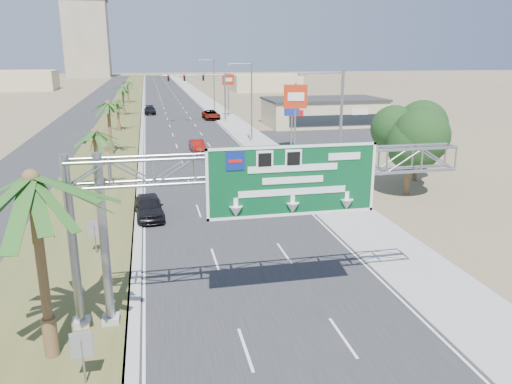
{
  "coord_description": "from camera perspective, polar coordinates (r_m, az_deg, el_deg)",
  "views": [
    {
      "loc": [
        -5.16,
        -9.67,
        11.07
      ],
      "look_at": [
        0.01,
        14.45,
        4.2
      ],
      "focal_mm": 35.0,
      "sensor_mm": 36.0,
      "label": 1
    }
  ],
  "objects": [
    {
      "name": "pole_sign_red_far",
      "position": [
        90.87,
        -3.19,
        12.36
      ],
      "size": [
        2.17,
        1.03,
        7.67
      ],
      "color": "gray",
      "rests_on": "ground"
    },
    {
      "name": "pole_sign_red_near",
      "position": [
        52.15,
        4.53,
        10.36
      ],
      "size": [
        2.42,
        0.71,
        8.2
      ],
      "color": "gray",
      "rests_on": "ground"
    },
    {
      "name": "sign_gantry",
      "position": [
        20.63,
        -0.29,
        1.51
      ],
      "size": [
        16.75,
        1.24,
        7.5
      ],
      "color": "gray",
      "rests_on": "ground"
    },
    {
      "name": "palm_row_f",
      "position": [
        119.91,
        -14.49,
        12.04
      ],
      "size": [
        3.99,
        3.99,
        5.75
      ],
      "color": "brown",
      "rests_on": "ground"
    },
    {
      "name": "pole_sign_blue",
      "position": [
        59.05,
        4.14,
        9.92
      ],
      "size": [
        1.97,
        1.0,
        7.26
      ],
      "color": "gray",
      "rests_on": "ground"
    },
    {
      "name": "median_signback_a",
      "position": [
        18.57,
        -19.26,
        -16.59
      ],
      "size": [
        0.75,
        0.08,
        2.08
      ],
      "color": "gray",
      "rests_on": "ground"
    },
    {
      "name": "sidewalk_right",
      "position": [
        120.95,
        -5.66,
        10.26
      ],
      "size": [
        4.0,
        300.0,
        0.1
      ],
      "primitive_type": "cube",
      "color": "#9E9B93",
      "rests_on": "ground"
    },
    {
      "name": "oak_far",
      "position": [
        46.5,
        18.04,
        5.83
      ],
      "size": [
        3.5,
        3.5,
        5.6
      ],
      "color": "brown",
      "rests_on": "ground"
    },
    {
      "name": "palm_row_e",
      "position": [
        94.95,
        -15.0,
        11.44
      ],
      "size": [
        3.99,
        3.99,
        6.15
      ],
      "color": "brown",
      "rests_on": "ground"
    },
    {
      "name": "palm_row_d",
      "position": [
        76.08,
        -15.57,
        9.99
      ],
      "size": [
        3.99,
        3.99,
        5.45
      ],
      "color": "brown",
      "rests_on": "ground"
    },
    {
      "name": "streetlight_near",
      "position": [
        34.62,
        9.24,
        4.75
      ],
      "size": [
        3.27,
        0.44,
        10.0
      ],
      "color": "gray",
      "rests_on": "ground"
    },
    {
      "name": "palm_row_c",
      "position": [
        58.08,
        -16.58,
        9.59
      ],
      "size": [
        3.99,
        3.99,
        6.75
      ],
      "color": "brown",
      "rests_on": "ground"
    },
    {
      "name": "road",
      "position": [
        120.29,
        -9.75,
        10.07
      ],
      "size": [
        12.0,
        300.0,
        0.02
      ],
      "primitive_type": "cube",
      "color": "#28282B",
      "rests_on": "ground"
    },
    {
      "name": "car_far",
      "position": [
        97.1,
        -12.03,
        9.13
      ],
      "size": [
        2.24,
        5.26,
        1.51
      ],
      "primitive_type": "imported",
      "rotation": [
        0.0,
        0.0,
        0.02
      ],
      "color": "black",
      "rests_on": "ground"
    },
    {
      "name": "car_left_lane",
      "position": [
        35.4,
        -12.14,
        -1.66
      ],
      "size": [
        2.18,
        4.79,
        1.59
      ],
      "primitive_type": "imported",
      "rotation": [
        0.0,
        0.0,
        0.06
      ],
      "color": "black",
      "rests_on": "ground"
    },
    {
      "name": "building_distant_left",
      "position": [
        174.47,
        -25.84,
        11.4
      ],
      "size": [
        24.0,
        14.0,
        6.0
      ],
      "primitive_type": "cube",
      "color": "#CBB989",
      "rests_on": "ground"
    },
    {
      "name": "store_building",
      "position": [
        80.9,
        7.69,
        8.99
      ],
      "size": [
        18.0,
        10.0,
        4.0
      ],
      "primitive_type": "cube",
      "color": "#CBB989",
      "rests_on": "ground"
    },
    {
      "name": "median_signback_b",
      "position": [
        29.48,
        -17.97,
        -4.27
      ],
      "size": [
        0.75,
        0.08,
        2.08
      ],
      "color": "gray",
      "rests_on": "ground"
    },
    {
      "name": "tower_distant",
      "position": [
        261.13,
        -18.77,
        16.19
      ],
      "size": [
        20.0,
        16.0,
        35.0
      ],
      "primitive_type": "cube",
      "color": "gray",
      "rests_on": "ground"
    },
    {
      "name": "median_grass",
      "position": [
        120.27,
        -14.58,
        9.82
      ],
      "size": [
        7.0,
        300.0,
        0.12
      ],
      "primitive_type": "cube",
      "color": "#495224",
      "rests_on": "ground"
    },
    {
      "name": "streetlight_far",
      "position": [
        98.66,
        -4.93,
        11.8
      ],
      "size": [
        3.27,
        0.44,
        10.0
      ],
      "color": "gray",
      "rests_on": "ground"
    },
    {
      "name": "signal_mast",
      "position": [
        82.52,
        -4.97,
        11.19
      ],
      "size": [
        10.28,
        0.71,
        8.0
      ],
      "color": "gray",
      "rests_on": "ground"
    },
    {
      "name": "opposing_road",
      "position": [
        120.76,
        -17.94,
        9.57
      ],
      "size": [
        8.0,
        300.0,
        0.02
      ],
      "primitive_type": "cube",
      "color": "#28282B",
      "rests_on": "ground"
    },
    {
      "name": "palm_row_b",
      "position": [
        42.34,
        -17.97,
        6.43
      ],
      "size": [
        3.99,
        3.99,
        5.95
      ],
      "color": "brown",
      "rests_on": "ground"
    },
    {
      "name": "car_mid_lane",
      "position": [
        58.55,
        -6.7,
        5.24
      ],
      "size": [
        1.78,
        4.27,
        1.37
      ],
      "primitive_type": "imported",
      "rotation": [
        0.0,
        0.0,
        0.08
      ],
      "color": "maroon",
      "rests_on": "ground"
    },
    {
      "name": "streetlight_mid",
      "position": [
        63.23,
        -0.69,
        9.78
      ],
      "size": [
        3.27,
        0.44,
        10.0
      ],
      "color": "gray",
      "rests_on": "ground"
    },
    {
      "name": "oak_near",
      "position": [
        41.49,
        17.24,
        5.8
      ],
      "size": [
        4.5,
        4.5,
        6.8
      ],
      "color": "brown",
      "rests_on": "ground"
    },
    {
      "name": "palm_near",
      "position": [
        18.59,
        -24.33,
        1.3
      ],
      "size": [
        5.7,
        5.7,
        8.35
      ],
      "color": "brown",
      "rests_on": "ground"
    },
    {
      "name": "car_right_lane",
      "position": [
        87.86,
        -5.15,
        8.78
      ],
      "size": [
        2.85,
        5.75,
        1.57
      ],
      "primitive_type": "imported",
      "rotation": [
        0.0,
        0.0,
        0.04
      ],
      "color": "gray",
      "rests_on": "ground"
    },
    {
      "name": "building_distant_right",
      "position": [
        153.98,
        1.14,
        12.37
      ],
      "size": [
        20.0,
        12.0,
        5.0
      ],
      "primitive_type": "cube",
      "color": "#CBB989",
      "rests_on": "ground"
    }
  ]
}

